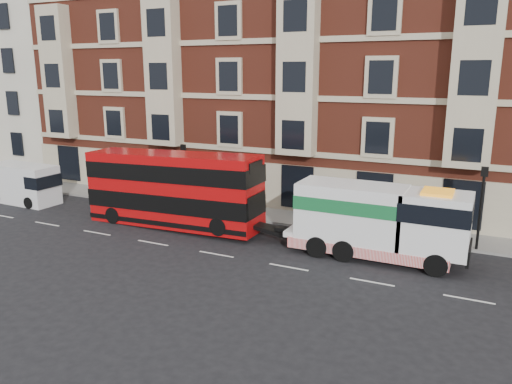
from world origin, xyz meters
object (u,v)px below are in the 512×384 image
box_van (23,184)px  pedestrian (95,182)px  double_decker_bus (173,188)px  tow_truck (375,221)px

box_van → pedestrian: (2.76, 4.12, -0.43)m
box_van → pedestrian: size_ratio=3.49×
double_decker_bus → pedestrian: double_decker_bus is taller
double_decker_bus → tow_truck: 12.06m
pedestrian → box_van: bearing=-121.3°
double_decker_bus → box_van: (-12.90, 0.08, -1.02)m
double_decker_bus → tow_truck: bearing=-0.0°
box_van → pedestrian: 4.97m
tow_truck → pedestrian: tow_truck is taller
tow_truck → double_decker_bus: bearing=180.0°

